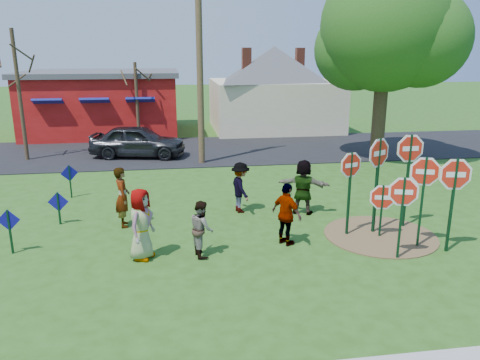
{
  "coord_description": "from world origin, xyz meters",
  "views": [
    {
      "loc": [
        -1.36,
        -12.84,
        5.19
      ],
      "look_at": [
        0.73,
        1.17,
        1.23
      ],
      "focal_mm": 35.0,
      "sensor_mm": 36.0,
      "label": 1
    }
  ],
  "objects_px": {
    "stop_sign_d": "(409,157)",
    "utility_pole": "(200,55)",
    "stop_sign_b": "(350,173)",
    "leafy_tree": "(389,33)",
    "suv": "(138,141)",
    "stop_sign_c": "(424,181)",
    "person_a": "(141,224)",
    "person_b": "(122,197)",
    "stop_sign_a": "(403,200)"
  },
  "relations": [
    {
      "from": "person_b",
      "to": "leafy_tree",
      "type": "height_order",
      "value": "leafy_tree"
    },
    {
      "from": "stop_sign_b",
      "to": "stop_sign_c",
      "type": "height_order",
      "value": "stop_sign_c"
    },
    {
      "from": "utility_pole",
      "to": "stop_sign_d",
      "type": "bearing_deg",
      "value": -59.09
    },
    {
      "from": "stop_sign_d",
      "to": "stop_sign_a",
      "type": "bearing_deg",
      "value": -120.12
    },
    {
      "from": "stop_sign_c",
      "to": "person_a",
      "type": "bearing_deg",
      "value": -162.7
    },
    {
      "from": "stop_sign_b",
      "to": "person_b",
      "type": "height_order",
      "value": "stop_sign_b"
    },
    {
      "from": "stop_sign_c",
      "to": "person_a",
      "type": "height_order",
      "value": "stop_sign_c"
    },
    {
      "from": "person_b",
      "to": "utility_pole",
      "type": "distance_m",
      "value": 9.24
    },
    {
      "from": "stop_sign_b",
      "to": "leafy_tree",
      "type": "xyz_separation_m",
      "value": [
        4.94,
        8.72,
        4.03
      ]
    },
    {
      "from": "stop_sign_c",
      "to": "person_a",
      "type": "distance_m",
      "value": 7.44
    },
    {
      "from": "stop_sign_b",
      "to": "person_b",
      "type": "xyz_separation_m",
      "value": [
        -6.45,
        1.68,
        -0.94
      ]
    },
    {
      "from": "leafy_tree",
      "to": "suv",
      "type": "bearing_deg",
      "value": 167.92
    },
    {
      "from": "stop_sign_b",
      "to": "leafy_tree",
      "type": "distance_m",
      "value": 10.8
    },
    {
      "from": "stop_sign_a",
      "to": "suv",
      "type": "distance_m",
      "value": 14.83
    },
    {
      "from": "person_a",
      "to": "suv",
      "type": "height_order",
      "value": "person_a"
    },
    {
      "from": "stop_sign_a",
      "to": "stop_sign_b",
      "type": "relative_size",
      "value": 0.89
    },
    {
      "from": "person_a",
      "to": "utility_pole",
      "type": "xyz_separation_m",
      "value": [
        2.23,
        10.2,
        4.02
      ]
    },
    {
      "from": "person_a",
      "to": "person_b",
      "type": "bearing_deg",
      "value": 40.49
    },
    {
      "from": "person_a",
      "to": "utility_pole",
      "type": "relative_size",
      "value": 0.2
    },
    {
      "from": "suv",
      "to": "stop_sign_d",
      "type": "bearing_deg",
      "value": -130.42
    },
    {
      "from": "person_b",
      "to": "utility_pole",
      "type": "bearing_deg",
      "value": -30.24
    },
    {
      "from": "person_a",
      "to": "stop_sign_c",
      "type": "bearing_deg",
      "value": -67.96
    },
    {
      "from": "stop_sign_d",
      "to": "leafy_tree",
      "type": "bearing_deg",
      "value": 70.19
    },
    {
      "from": "stop_sign_a",
      "to": "person_b",
      "type": "bearing_deg",
      "value": 171.12
    },
    {
      "from": "suv",
      "to": "leafy_tree",
      "type": "relative_size",
      "value": 0.5
    },
    {
      "from": "stop_sign_b",
      "to": "stop_sign_d",
      "type": "xyz_separation_m",
      "value": [
        1.92,
        0.36,
        0.3
      ]
    },
    {
      "from": "stop_sign_a",
      "to": "stop_sign_c",
      "type": "bearing_deg",
      "value": 52.01
    },
    {
      "from": "stop_sign_c",
      "to": "stop_sign_d",
      "type": "height_order",
      "value": "stop_sign_d"
    },
    {
      "from": "stop_sign_a",
      "to": "suv",
      "type": "relative_size",
      "value": 0.5
    },
    {
      "from": "stop_sign_c",
      "to": "utility_pole",
      "type": "height_order",
      "value": "utility_pole"
    },
    {
      "from": "stop_sign_c",
      "to": "utility_pole",
      "type": "distance_m",
      "value": 12.14
    },
    {
      "from": "utility_pole",
      "to": "person_b",
      "type": "bearing_deg",
      "value": -110.51
    },
    {
      "from": "stop_sign_a",
      "to": "stop_sign_c",
      "type": "relative_size",
      "value": 0.87
    },
    {
      "from": "leafy_tree",
      "to": "stop_sign_a",
      "type": "bearing_deg",
      "value": -112.07
    },
    {
      "from": "stop_sign_b",
      "to": "leafy_tree",
      "type": "height_order",
      "value": "leafy_tree"
    },
    {
      "from": "stop_sign_c",
      "to": "utility_pole",
      "type": "xyz_separation_m",
      "value": [
        -5.14,
        10.55,
        3.11
      ]
    },
    {
      "from": "person_a",
      "to": "utility_pole",
      "type": "distance_m",
      "value": 11.19
    },
    {
      "from": "suv",
      "to": "utility_pole",
      "type": "relative_size",
      "value": 0.49
    },
    {
      "from": "stop_sign_d",
      "to": "suv",
      "type": "relative_size",
      "value": 0.65
    },
    {
      "from": "stop_sign_b",
      "to": "utility_pole",
      "type": "relative_size",
      "value": 0.27
    },
    {
      "from": "person_b",
      "to": "utility_pole",
      "type": "relative_size",
      "value": 0.2
    },
    {
      "from": "person_a",
      "to": "person_b",
      "type": "xyz_separation_m",
      "value": [
        -0.68,
        2.41,
        -0.01
      ]
    },
    {
      "from": "stop_sign_d",
      "to": "suv",
      "type": "xyz_separation_m",
      "value": [
        -8.48,
        10.83,
        -1.33
      ]
    },
    {
      "from": "person_b",
      "to": "stop_sign_b",
      "type": "bearing_deg",
      "value": -114.37
    },
    {
      "from": "stop_sign_d",
      "to": "utility_pole",
      "type": "relative_size",
      "value": 0.32
    },
    {
      "from": "stop_sign_c",
      "to": "person_b",
      "type": "height_order",
      "value": "stop_sign_c"
    },
    {
      "from": "person_a",
      "to": "stop_sign_d",
      "type": "bearing_deg",
      "value": -57.2
    },
    {
      "from": "stop_sign_a",
      "to": "person_a",
      "type": "height_order",
      "value": "stop_sign_a"
    },
    {
      "from": "suv",
      "to": "stop_sign_c",
      "type": "bearing_deg",
      "value": -134.82
    },
    {
      "from": "stop_sign_d",
      "to": "stop_sign_c",
      "type": "bearing_deg",
      "value": -102.17
    }
  ]
}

